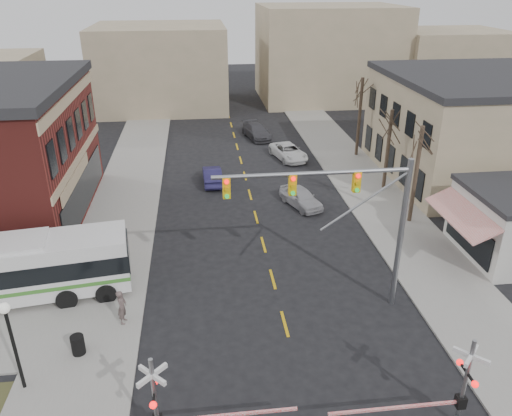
{
  "coord_description": "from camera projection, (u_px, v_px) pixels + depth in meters",
  "views": [
    {
      "loc": [
        -3.76,
        -17.51,
        15.68
      ],
      "look_at": [
        -0.7,
        8.15,
        3.5
      ],
      "focal_mm": 35.0,
      "sensor_mm": 36.0,
      "label": 1
    }
  ],
  "objects": [
    {
      "name": "sidewalk_west",
      "position": [
        129.0,
        190.0,
        39.74
      ],
      "size": [
        5.0,
        60.0,
        0.12
      ],
      "primitive_type": "cube",
      "color": "gray",
      "rests_on": "ground"
    },
    {
      "name": "rr_crossing_west",
      "position": [
        168.0,
        403.0,
        17.57
      ],
      "size": [
        5.6,
        1.36,
        4.0
      ],
      "color": "gray",
      "rests_on": "ground"
    },
    {
      "name": "rr_crossing_east",
      "position": [
        454.0,
        385.0,
        18.33
      ],
      "size": [
        5.6,
        1.36,
        4.0
      ],
      "color": "gray",
      "rests_on": "ground"
    },
    {
      "name": "tree_east_c",
      "position": [
        359.0,
        117.0,
        45.76
      ],
      "size": [
        0.28,
        0.28,
        7.2
      ],
      "color": "#382B21",
      "rests_on": "sidewalk_east"
    },
    {
      "name": "car_b",
      "position": [
        212.0,
        176.0,
        40.82
      ],
      "size": [
        1.56,
        4.2,
        1.37
      ],
      "primitive_type": "imported",
      "rotation": [
        0.0,
        0.0,
        3.17
      ],
      "color": "#201C48",
      "rests_on": "ground"
    },
    {
      "name": "pedestrian_far",
      "position": [
        96.0,
        269.0,
        27.19
      ],
      "size": [
        1.14,
        1.17,
        1.91
      ],
      "primitive_type": "imported",
      "rotation": [
        0.0,
        0.0,
        0.9
      ],
      "color": "#2D3550",
      "rests_on": "sidewalk_west"
    },
    {
      "name": "sidewalk_east",
      "position": [
        360.0,
        179.0,
        41.77
      ],
      "size": [
        5.0,
        60.0,
        0.12
      ],
      "primitive_type": "cube",
      "color": "gray",
      "rests_on": "ground"
    },
    {
      "name": "car_c",
      "position": [
        289.0,
        152.0,
        46.27
      ],
      "size": [
        3.4,
        5.29,
        1.36
      ],
      "primitive_type": "imported",
      "rotation": [
        0.0,
        0.0,
        0.25
      ],
      "color": "silver",
      "rests_on": "ground"
    },
    {
      "name": "tan_building",
      "position": [
        511.0,
        126.0,
        41.32
      ],
      "size": [
        20.3,
        15.3,
        8.5
      ],
      "color": "gray",
      "rests_on": "ground"
    },
    {
      "name": "car_d",
      "position": [
        257.0,
        131.0,
        52.14
      ],
      "size": [
        3.08,
        5.25,
        1.43
      ],
      "primitive_type": "imported",
      "rotation": [
        0.0,
        0.0,
        0.23
      ],
      "color": "#414146",
      "rests_on": "ground"
    },
    {
      "name": "traffic_signal_mast",
      "position": [
        352.0,
        207.0,
        23.49
      ],
      "size": [
        9.31,
        0.3,
        8.0
      ],
      "color": "gray",
      "rests_on": "ground"
    },
    {
      "name": "pedestrian_near",
      "position": [
        122.0,
        307.0,
        24.19
      ],
      "size": [
        0.53,
        0.72,
        1.8
      ],
      "primitive_type": "imported",
      "rotation": [
        0.0,
        0.0,
        1.42
      ],
      "color": "#5B4B49",
      "rests_on": "sidewalk_west"
    },
    {
      "name": "street_lamp",
      "position": [
        9.0,
        329.0,
        19.44
      ],
      "size": [
        0.44,
        0.44,
        4.2
      ],
      "color": "black",
      "rests_on": "sidewalk_west"
    },
    {
      "name": "tree_east_a",
      "position": [
        416.0,
        175.0,
        33.23
      ],
      "size": [
        0.28,
        0.28,
        6.75
      ],
      "color": "#382B21",
      "rests_on": "sidewalk_east"
    },
    {
      "name": "car_a",
      "position": [
        301.0,
        197.0,
        36.82
      ],
      "size": [
        3.07,
        4.47,
        1.41
      ],
      "primitive_type": "imported",
      "rotation": [
        0.0,
        0.0,
        0.38
      ],
      "color": "#A1A0A5",
      "rests_on": "ground"
    },
    {
      "name": "ground",
      "position": [
        292.0,
        352.0,
        22.82
      ],
      "size": [
        160.0,
        160.0,
        0.0
      ],
      "primitive_type": "plane",
      "color": "black",
      "rests_on": "ground"
    },
    {
      "name": "trash_bin",
      "position": [
        78.0,
        345.0,
        22.37
      ],
      "size": [
        0.6,
        0.6,
        0.93
      ],
      "primitive_type": "cylinder",
      "color": "black",
      "rests_on": "sidewalk_west"
    },
    {
      "name": "tree_east_b",
      "position": [
        388.0,
        150.0,
        38.75
      ],
      "size": [
        0.28,
        0.28,
        6.3
      ],
      "color": "#382B21",
      "rests_on": "sidewalk_east"
    }
  ]
}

